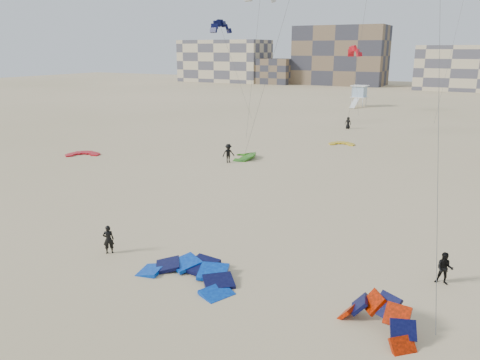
% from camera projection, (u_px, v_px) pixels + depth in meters
% --- Properties ---
extents(ground, '(320.00, 320.00, 0.00)m').
position_uv_depth(ground, '(148.00, 282.00, 22.70)').
color(ground, beige).
rests_on(ground, ground).
extents(kite_ground_blue, '(5.33, 5.56, 1.81)m').
position_uv_depth(kite_ground_blue, '(189.00, 278.00, 23.12)').
color(kite_ground_blue, blue).
rests_on(kite_ground_blue, ground).
extents(kite_ground_orange, '(4.47, 4.48, 3.35)m').
position_uv_depth(kite_ground_orange, '(377.00, 330.00, 18.83)').
color(kite_ground_orange, '#FF2200').
rests_on(kite_ground_orange, ground).
extents(kite_ground_red, '(4.48, 4.53, 0.59)m').
position_uv_depth(kite_ground_red, '(83.00, 155.00, 50.04)').
color(kite_ground_red, red).
rests_on(kite_ground_red, ground).
extents(kite_ground_green, '(4.88, 4.73, 2.00)m').
position_uv_depth(kite_ground_green, '(243.00, 158.00, 48.70)').
color(kite_ground_green, '#2D781E').
rests_on(kite_ground_green, ground).
extents(kite_ground_yellow, '(3.25, 3.36, 0.53)m').
position_uv_depth(kite_ground_yellow, '(342.00, 145.00, 55.54)').
color(kite_ground_yellow, gold).
rests_on(kite_ground_yellow, ground).
extents(kitesurfer_main, '(0.71, 0.68, 1.63)m').
position_uv_depth(kitesurfer_main, '(108.00, 239.00, 25.74)').
color(kitesurfer_main, black).
rests_on(kitesurfer_main, ground).
extents(kitesurfer_b, '(0.79, 0.62, 1.61)m').
position_uv_depth(kitesurfer_b, '(445.00, 269.00, 22.34)').
color(kitesurfer_b, black).
rests_on(kitesurfer_b, ground).
extents(kitesurfer_c, '(1.35, 1.37, 1.89)m').
position_uv_depth(kitesurfer_c, '(228.00, 153.00, 46.44)').
color(kitesurfer_c, black).
rests_on(kitesurfer_c, ground).
extents(kitesurfer_e, '(0.91, 0.69, 1.68)m').
position_uv_depth(kitesurfer_e, '(348.00, 123.00, 66.39)').
color(kitesurfer_e, black).
rests_on(kitesurfer_e, ground).
extents(kite_fly_navy, '(5.21, 5.61, 14.00)m').
position_uv_depth(kite_fly_navy, '(221.00, 28.00, 64.37)').
color(kite_fly_navy, '#0A0D37').
rests_on(kite_fly_navy, ground).
extents(kite_fly_red, '(6.37, 12.55, 10.75)m').
position_uv_depth(kite_fly_red, '(355.00, 52.00, 80.99)').
color(kite_fly_red, red).
rests_on(kite_fly_red, ground).
extents(lifeguard_tower_far, '(3.12, 5.74, 4.13)m').
position_uv_depth(lifeguard_tower_far, '(359.00, 96.00, 91.86)').
color(lifeguard_tower_far, white).
rests_on(lifeguard_tower_far, ground).
extents(condo_west_a, '(30.00, 15.00, 14.00)m').
position_uv_depth(condo_west_a, '(225.00, 61.00, 163.00)').
color(condo_west_a, beige).
rests_on(condo_west_a, ground).
extents(condo_west_b, '(28.00, 14.00, 18.00)m').
position_uv_depth(condo_west_b, '(341.00, 56.00, 147.80)').
color(condo_west_b, brown).
rests_on(condo_west_b, ground).
extents(condo_mid, '(32.00, 16.00, 12.00)m').
position_uv_depth(condo_mid, '(480.00, 68.00, 127.14)').
color(condo_mid, beige).
rests_on(condo_mid, ground).
extents(condo_fill_left, '(12.00, 10.00, 8.00)m').
position_uv_depth(condo_fill_left, '(275.00, 71.00, 153.07)').
color(condo_fill_left, brown).
rests_on(condo_fill_left, ground).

